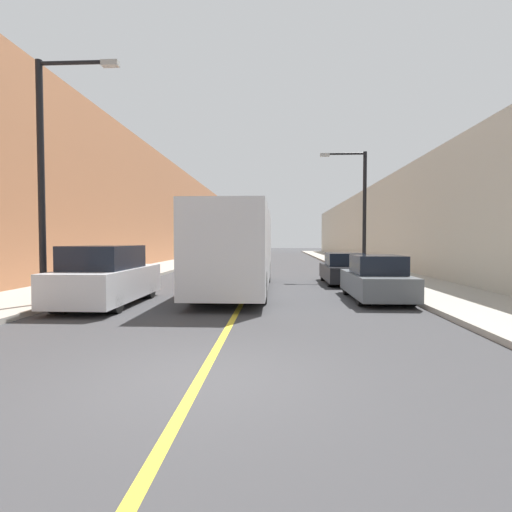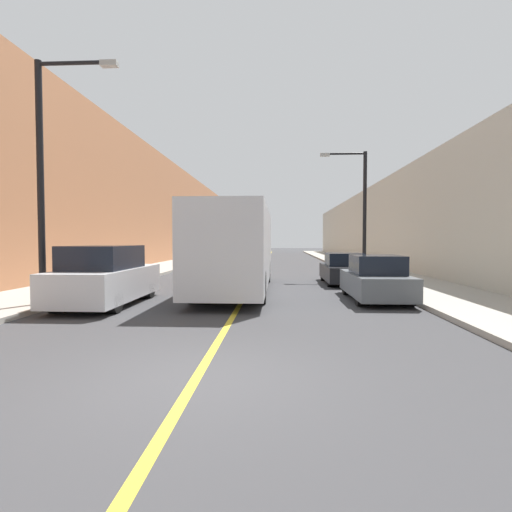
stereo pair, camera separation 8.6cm
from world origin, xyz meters
TOP-DOWN VIEW (x-y plane):
  - ground_plane at (0.00, 0.00)m, footprint 200.00×200.00m
  - sidewalk_left at (-7.38, 30.00)m, footprint 3.54×72.00m
  - sidewalk_right at (7.38, 30.00)m, footprint 3.54×72.00m
  - building_row_left at (-11.15, 30.00)m, footprint 4.00×72.00m
  - building_row_right at (11.15, 30.00)m, footprint 4.00×72.00m
  - road_center_line at (0.00, 30.00)m, footprint 0.16×72.00m
  - bus at (-0.44, 10.51)m, footprint 2.54×10.71m
  - parked_suv_left at (-4.29, 6.67)m, footprint 2.01×4.84m
  - car_right_near at (4.60, 8.17)m, footprint 1.79×4.20m
  - car_right_mid at (4.35, 13.42)m, footprint 1.85×4.28m
  - street_lamp_left at (-5.70, 5.89)m, footprint 2.52×0.24m
  - street_lamp_right at (5.68, 16.24)m, footprint 2.52×0.24m

SIDE VIEW (x-z plane):
  - ground_plane at x=0.00m, z-range 0.00..0.00m
  - road_center_line at x=0.00m, z-range 0.00..0.01m
  - sidewalk_left at x=-7.38m, z-range 0.00..0.15m
  - sidewalk_right at x=7.38m, z-range 0.00..0.15m
  - car_right_mid at x=4.35m, z-range -0.07..1.41m
  - car_right_near at x=4.60m, z-range -0.08..1.48m
  - parked_suv_left at x=-4.29m, z-range -0.07..1.84m
  - bus at x=-0.44m, z-range 0.12..3.42m
  - building_row_right at x=11.15m, z-range 0.00..6.73m
  - street_lamp_right at x=5.68m, z-range 0.67..7.38m
  - street_lamp_left at x=-5.70m, z-range 0.67..7.94m
  - building_row_left at x=-11.15m, z-range 0.00..9.78m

